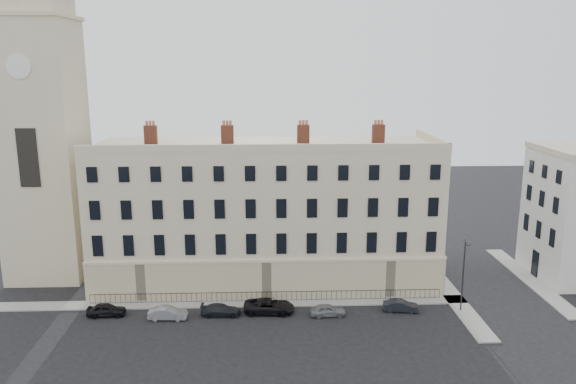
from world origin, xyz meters
name	(u,v)px	position (x,y,z in m)	size (l,w,h in m)	color
ground	(333,325)	(0.00, 0.00, 0.00)	(160.00, 160.00, 0.00)	black
terrace	(266,212)	(-5.97, 11.97, 7.50)	(36.22, 12.22, 17.00)	beige
church_tower	(39,108)	(-30.00, 14.00, 18.66)	(8.00, 8.13, 44.00)	beige
pavement_terrace	(227,303)	(-10.00, 5.00, 0.06)	(48.00, 2.00, 0.12)	gray
pavement_east_return	(446,288)	(13.00, 8.00, 0.06)	(2.00, 24.00, 0.12)	gray
pavement_adjacent	(530,279)	(23.00, 10.00, 0.06)	(2.00, 20.00, 0.12)	gray
railings	(267,296)	(-6.00, 5.40, 0.55)	(35.00, 0.04, 0.96)	black
car_a	(106,310)	(-21.15, 2.72, 0.61)	(1.45, 3.61, 1.23)	black
car_b	(168,313)	(-15.24, 1.80, 0.59)	(1.25, 3.60, 1.19)	gray
car_c	(221,310)	(-10.37, 2.40, 0.55)	(1.53, 3.77, 1.10)	black
car_d	(269,306)	(-5.78, 2.83, 0.67)	(2.23, 4.85, 1.35)	black
car_e	(328,310)	(-0.26, 1.91, 0.57)	(1.35, 3.36, 1.15)	slate
car_f	(401,306)	(6.89, 2.63, 0.56)	(1.18, 3.38, 1.11)	black
streetlamp	(463,272)	(12.66, 2.36, 4.02)	(0.42, 1.56, 7.25)	#2D2C31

